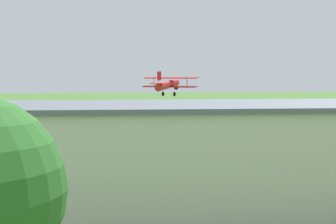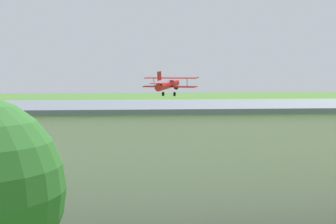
{
  "view_description": "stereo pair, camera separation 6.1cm",
  "coord_description": "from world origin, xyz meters",
  "px_view_note": "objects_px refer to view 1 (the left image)",
  "views": [
    {
      "loc": [
        0.9,
        69.05,
        9.68
      ],
      "look_at": [
        -7.71,
        9.73,
        5.12
      ],
      "focal_mm": 51.72,
      "sensor_mm": 36.0,
      "label": 1
    },
    {
      "loc": [
        0.84,
        69.05,
        9.68
      ],
      "look_at": [
        -7.71,
        9.73,
        5.12
      ],
      "focal_mm": 51.72,
      "sensor_mm": 36.0,
      "label": 2
    }
  ],
  "objects_px": {
    "person_walking_on_apron": "(168,154)",
    "windsock": "(156,105)",
    "biplane": "(168,84)",
    "person_at_fence_line": "(42,162)",
    "hangar": "(184,156)"
  },
  "relations": [
    {
      "from": "person_at_fence_line",
      "to": "biplane",
      "type": "bearing_deg",
      "value": -127.34
    },
    {
      "from": "biplane",
      "to": "windsock",
      "type": "xyz_separation_m",
      "value": [
        1.5,
        -2.54,
        -3.28
      ]
    },
    {
      "from": "biplane",
      "to": "person_at_fence_line",
      "type": "distance_m",
      "value": 27.67
    },
    {
      "from": "hangar",
      "to": "person_walking_on_apron",
      "type": "height_order",
      "value": "hangar"
    },
    {
      "from": "biplane",
      "to": "person_at_fence_line",
      "type": "xyz_separation_m",
      "value": [
        16.15,
        21.17,
        -7.53
      ]
    },
    {
      "from": "person_walking_on_apron",
      "to": "windsock",
      "type": "distance_m",
      "value": 21.38
    },
    {
      "from": "biplane",
      "to": "person_at_fence_line",
      "type": "relative_size",
      "value": 5.03
    },
    {
      "from": "person_at_fence_line",
      "to": "windsock",
      "type": "relative_size",
      "value": 0.28
    },
    {
      "from": "hangar",
      "to": "biplane",
      "type": "bearing_deg",
      "value": -96.51
    },
    {
      "from": "biplane",
      "to": "person_at_fence_line",
      "type": "bearing_deg",
      "value": 52.66
    },
    {
      "from": "person_walking_on_apron",
      "to": "biplane",
      "type": "bearing_deg",
      "value": -98.19
    },
    {
      "from": "hangar",
      "to": "person_walking_on_apron",
      "type": "bearing_deg",
      "value": -94.85
    },
    {
      "from": "windsock",
      "to": "person_at_fence_line",
      "type": "bearing_deg",
      "value": 58.29
    },
    {
      "from": "person_walking_on_apron",
      "to": "windsock",
      "type": "height_order",
      "value": "windsock"
    },
    {
      "from": "person_at_fence_line",
      "to": "windsock",
      "type": "distance_m",
      "value": 28.19
    }
  ]
}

